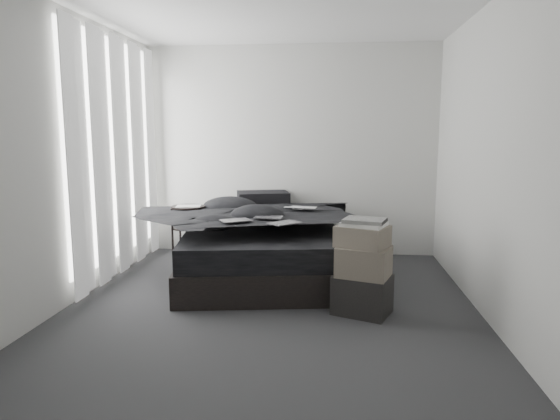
# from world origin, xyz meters

# --- Properties ---
(floor) EXTENTS (3.60, 4.20, 0.01)m
(floor) POSITION_xyz_m (0.00, 0.00, 0.00)
(floor) COLOR #2E2F31
(floor) RESTS_ON ground
(wall_back) EXTENTS (3.60, 0.01, 2.60)m
(wall_back) POSITION_xyz_m (0.00, 2.10, 1.30)
(wall_back) COLOR silver
(wall_back) RESTS_ON ground
(wall_front) EXTENTS (3.60, 0.01, 2.60)m
(wall_front) POSITION_xyz_m (0.00, -2.10, 1.30)
(wall_front) COLOR silver
(wall_front) RESTS_ON ground
(wall_left) EXTENTS (0.01, 4.20, 2.60)m
(wall_left) POSITION_xyz_m (-1.80, 0.00, 1.30)
(wall_left) COLOR silver
(wall_left) RESTS_ON ground
(wall_right) EXTENTS (0.01, 4.20, 2.60)m
(wall_right) POSITION_xyz_m (1.80, 0.00, 1.30)
(wall_right) COLOR silver
(wall_right) RESTS_ON ground
(window_left) EXTENTS (0.02, 2.00, 2.30)m
(window_left) POSITION_xyz_m (-1.78, 0.90, 1.35)
(window_left) COLOR white
(window_left) RESTS_ON wall_left
(curtain_left) EXTENTS (0.06, 2.12, 2.48)m
(curtain_left) POSITION_xyz_m (-1.73, 0.90, 1.28)
(curtain_left) COLOR white
(curtain_left) RESTS_ON wall_left
(bed) EXTENTS (1.96, 2.40, 0.29)m
(bed) POSITION_xyz_m (-0.21, 1.02, 0.15)
(bed) COLOR black
(bed) RESTS_ON floor
(mattress) EXTENTS (1.89, 2.33, 0.23)m
(mattress) POSITION_xyz_m (-0.21, 1.02, 0.41)
(mattress) COLOR black
(mattress) RESTS_ON bed
(duvet) EXTENTS (1.87, 2.08, 0.25)m
(duvet) POSITION_xyz_m (-0.20, 0.97, 0.65)
(duvet) COLOR black
(duvet) RESTS_ON mattress
(pillow_lower) EXTENTS (0.71, 0.54, 0.15)m
(pillow_lower) POSITION_xyz_m (-0.40, 1.84, 0.60)
(pillow_lower) COLOR black
(pillow_lower) RESTS_ON mattress
(pillow_upper) EXTENTS (0.70, 0.56, 0.14)m
(pillow_upper) POSITION_xyz_m (-0.32, 1.83, 0.74)
(pillow_upper) COLOR black
(pillow_upper) RESTS_ON pillow_lower
(laptop) EXTENTS (0.38, 0.28, 0.03)m
(laptop) POSITION_xyz_m (0.18, 1.13, 0.79)
(laptop) COLOR silver
(laptop) RESTS_ON duvet
(comic_a) EXTENTS (0.33, 0.29, 0.01)m
(comic_a) POSITION_xyz_m (-0.38, 0.41, 0.78)
(comic_a) COLOR black
(comic_a) RESTS_ON duvet
(comic_b) EXTENTS (0.28, 0.19, 0.01)m
(comic_b) POSITION_xyz_m (-0.09, 0.61, 0.79)
(comic_b) COLOR black
(comic_b) RESTS_ON duvet
(comic_c) EXTENTS (0.32, 0.32, 0.01)m
(comic_c) POSITION_xyz_m (0.09, 0.32, 0.80)
(comic_c) COLOR black
(comic_c) RESTS_ON duvet
(side_stand) EXTENTS (0.38, 0.38, 0.70)m
(side_stand) POSITION_xyz_m (-1.10, 1.26, 0.35)
(side_stand) COLOR black
(side_stand) RESTS_ON floor
(papers) EXTENTS (0.30, 0.24, 0.01)m
(papers) POSITION_xyz_m (-1.09, 1.25, 0.70)
(papers) COLOR white
(papers) RESTS_ON side_stand
(floor_books) EXTENTS (0.18, 0.23, 0.15)m
(floor_books) POSITION_xyz_m (-1.07, 1.22, 0.07)
(floor_books) COLOR black
(floor_books) RESTS_ON floor
(box_lower) EXTENTS (0.55, 0.49, 0.33)m
(box_lower) POSITION_xyz_m (0.79, -0.05, 0.17)
(box_lower) COLOR black
(box_lower) RESTS_ON floor
(box_mid) EXTENTS (0.50, 0.45, 0.25)m
(box_mid) POSITION_xyz_m (0.80, -0.06, 0.46)
(box_mid) COLOR #635A4E
(box_mid) RESTS_ON box_lower
(box_upper) EXTENTS (0.50, 0.46, 0.18)m
(box_upper) POSITION_xyz_m (0.78, -0.04, 0.67)
(box_upper) COLOR #635A4E
(box_upper) RESTS_ON box_mid
(art_book_white) EXTENTS (0.42, 0.38, 0.03)m
(art_book_white) POSITION_xyz_m (0.79, -0.05, 0.78)
(art_book_white) COLOR silver
(art_book_white) RESTS_ON box_upper
(art_book_snake) EXTENTS (0.39, 0.35, 0.03)m
(art_book_snake) POSITION_xyz_m (0.80, -0.06, 0.81)
(art_book_snake) COLOR silver
(art_book_snake) RESTS_ON art_book_white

